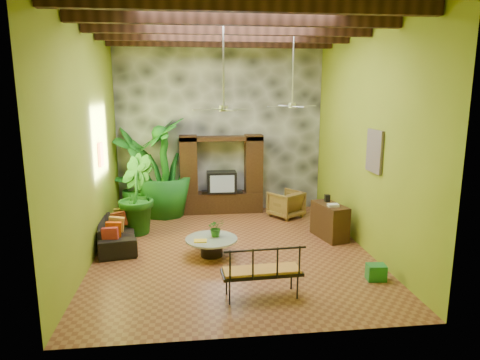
{
  "coord_description": "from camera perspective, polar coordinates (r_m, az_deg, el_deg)",
  "views": [
    {
      "loc": [
        -0.9,
        -9.13,
        3.55
      ],
      "look_at": [
        0.2,
        0.2,
        1.58
      ],
      "focal_mm": 32.0,
      "sensor_mm": 36.0,
      "label": 1
    }
  ],
  "objects": [
    {
      "name": "stone_accent_wall",
      "position": [
        12.64,
        -2.64,
        7.06
      ],
      "size": [
        5.98,
        0.1,
        4.98
      ],
      "primitive_type": "cube",
      "color": "#35363C",
      "rests_on": "ground"
    },
    {
      "name": "entertainment_center",
      "position": [
        12.57,
        -2.48,
        -0.05
      ],
      "size": [
        2.4,
        0.55,
        2.3
      ],
      "color": "black",
      "rests_on": "ground"
    },
    {
      "name": "back_wall",
      "position": [
        12.7,
        -2.66,
        7.08
      ],
      "size": [
        6.0,
        0.02,
        5.0
      ],
      "primitive_type": "cube",
      "color": "olive",
      "rests_on": "ground"
    },
    {
      "name": "tall_plant_a",
      "position": [
        12.59,
        -13.92,
        1.07
      ],
      "size": [
        1.48,
        1.62,
        2.55
      ],
      "primitive_type": "imported",
      "rotation": [
        0.0,
        0.0,
        1.02
      ],
      "color": "#1C681B",
      "rests_on": "ground"
    },
    {
      "name": "green_bin",
      "position": [
        8.74,
        17.69,
        -11.64
      ],
      "size": [
        0.37,
        0.3,
        0.31
      ],
      "primitive_type": "cube",
      "rotation": [
        0.0,
        0.0,
        -0.1
      ],
      "color": "#217C39",
      "rests_on": "ground"
    },
    {
      "name": "coffee_table",
      "position": [
        9.46,
        -3.82,
        -8.58
      ],
      "size": [
        1.14,
        1.14,
        0.4
      ],
      "rotation": [
        0.0,
        0.0,
        0.36
      ],
      "color": "black",
      "rests_on": "ground"
    },
    {
      "name": "ceiling",
      "position": [
        9.29,
        -1.16,
        20.81
      ],
      "size": [
        6.0,
        7.0,
        0.02
      ],
      "primitive_type": "cube",
      "color": "silver",
      "rests_on": "back_wall"
    },
    {
      "name": "iron_bench",
      "position": [
        7.51,
        3.02,
        -11.8
      ],
      "size": [
        1.42,
        0.58,
        0.57
      ],
      "rotation": [
        0.0,
        0.0,
        0.05
      ],
      "color": "black",
      "rests_on": "ground"
    },
    {
      "name": "ceiling_beams",
      "position": [
        9.25,
        -1.16,
        19.46
      ],
      "size": [
        5.95,
        5.36,
        0.22
      ],
      "color": "#341910",
      "rests_on": "ceiling"
    },
    {
      "name": "sofa",
      "position": [
        10.48,
        -16.1,
        -6.69
      ],
      "size": [
        1.17,
        2.19,
        0.61
      ],
      "primitive_type": "imported",
      "rotation": [
        0.0,
        0.0,
        1.75
      ],
      "color": "black",
      "rests_on": "ground"
    },
    {
      "name": "wall_art_mask",
      "position": [
        10.44,
        -18.07,
        3.26
      ],
      "size": [
        0.06,
        0.32,
        0.55
      ],
      "primitive_type": "cube",
      "color": "#C37F16",
      "rests_on": "left_wall"
    },
    {
      "name": "tall_plant_c",
      "position": [
        12.35,
        -10.1,
        1.64
      ],
      "size": [
        1.8,
        1.8,
        2.81
      ],
      "primitive_type": "imported",
      "rotation": [
        0.0,
        0.0,
        4.87
      ],
      "color": "#1B6A1E",
      "rests_on": "ground"
    },
    {
      "name": "wall_art_painting",
      "position": [
        9.44,
        17.5,
        3.67
      ],
      "size": [
        0.06,
        0.7,
        0.9
      ],
      "primitive_type": "cube",
      "color": "#2A5D9C",
      "rests_on": "right_wall"
    },
    {
      "name": "ground",
      "position": [
        9.84,
        -1.04,
        -9.33
      ],
      "size": [
        7.0,
        7.0,
        0.0
      ],
      "primitive_type": "plane",
      "color": "brown",
      "rests_on": "ground"
    },
    {
      "name": "ceiling_fan_front",
      "position": [
        8.76,
        -2.18,
        10.85
      ],
      "size": [
        1.28,
        1.28,
        1.86
      ],
      "color": "#AEAEB3",
      "rests_on": "ceiling"
    },
    {
      "name": "right_wall",
      "position": [
        9.98,
        16.38,
        5.31
      ],
      "size": [
        0.02,
        7.0,
        5.0
      ],
      "primitive_type": "cube",
      "color": "olive",
      "rests_on": "ground"
    },
    {
      "name": "ceiling_fan_back",
      "position": [
        10.63,
        7.01,
        10.94
      ],
      "size": [
        1.28,
        1.28,
        1.86
      ],
      "color": "#AEAEB3",
      "rests_on": "ceiling"
    },
    {
      "name": "side_console",
      "position": [
        10.72,
        11.86,
        -5.38
      ],
      "size": [
        0.71,
        1.15,
        0.85
      ],
      "primitive_type": "cube",
      "rotation": [
        0.0,
        0.0,
        0.23
      ],
      "color": "#3E2713",
      "rests_on": "ground"
    },
    {
      "name": "yellow_tray",
      "position": [
        9.23,
        -5.31,
        -8.08
      ],
      "size": [
        0.28,
        0.21,
        0.03
      ],
      "primitive_type": "cube",
      "rotation": [
        0.0,
        0.0,
        -0.06
      ],
      "color": "#F6F81A",
      "rests_on": "coffee_table"
    },
    {
      "name": "left_wall",
      "position": [
        9.43,
        -19.63,
        4.74
      ],
      "size": [
        0.02,
        7.0,
        5.0
      ],
      "primitive_type": "cube",
      "color": "olive",
      "rests_on": "ground"
    },
    {
      "name": "wicker_armchair",
      "position": [
        12.3,
        6.15,
        -3.2
      ],
      "size": [
        1.13,
        1.14,
        0.75
      ],
      "primitive_type": "imported",
      "rotation": [
        0.0,
        0.0,
        3.74
      ],
      "color": "olive",
      "rests_on": "ground"
    },
    {
      "name": "centerpiece_plant",
      "position": [
        9.47,
        -3.22,
        -6.36
      ],
      "size": [
        0.4,
        0.36,
        0.4
      ],
      "primitive_type": "imported",
      "rotation": [
        0.0,
        0.0,
        0.16
      ],
      "color": "#255D18",
      "rests_on": "coffee_table"
    },
    {
      "name": "tall_plant_b",
      "position": [
        11.06,
        -13.83,
        -1.89
      ],
      "size": [
        1.18,
        1.31,
        1.99
      ],
      "primitive_type": "imported",
      "rotation": [
        0.0,
        0.0,
        1.89
      ],
      "color": "#195717",
      "rests_on": "ground"
    }
  ]
}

